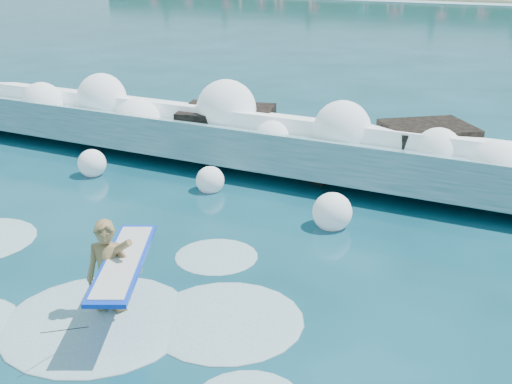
# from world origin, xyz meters

# --- Properties ---
(ground) EXTENTS (200.00, 200.00, 0.00)m
(ground) POSITION_xyz_m (0.00, 0.00, 0.00)
(ground) COLOR #083643
(ground) RESTS_ON ground
(breaking_wave) EXTENTS (19.17, 2.93, 1.65)m
(breaking_wave) POSITION_xyz_m (-1.46, 6.84, 0.58)
(breaking_wave) COLOR teal
(breaking_wave) RESTS_ON ground
(rock_cluster) EXTENTS (8.58, 3.54, 1.51)m
(rock_cluster) POSITION_xyz_m (0.29, 7.73, 0.48)
(rock_cluster) COLOR black
(rock_cluster) RESTS_ON ground
(surfer_with_board) EXTENTS (1.72, 3.03, 1.95)m
(surfer_with_board) POSITION_xyz_m (0.56, -1.14, 0.72)
(surfer_with_board) COLOR olive
(surfer_with_board) RESTS_ON ground
(wave_spray) EXTENTS (14.58, 5.12, 2.16)m
(wave_spray) POSITION_xyz_m (-1.91, 6.83, 1.02)
(wave_spray) COLOR white
(wave_spray) RESTS_ON ground
(surf_foam) EXTENTS (9.06, 5.59, 0.15)m
(surf_foam) POSITION_xyz_m (0.18, -0.96, 0.00)
(surf_foam) COLOR silver
(surf_foam) RESTS_ON ground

